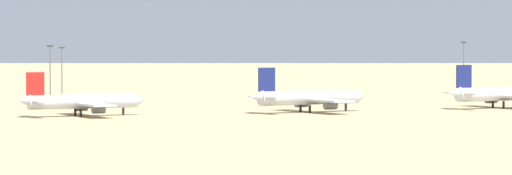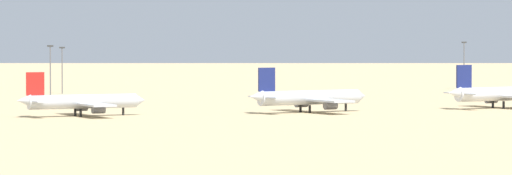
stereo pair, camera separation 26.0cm
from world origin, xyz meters
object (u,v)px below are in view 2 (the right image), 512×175
object	(u,v)px
parked_jet_navy_2	(308,98)
light_pole_west	(62,67)
light_pole_mid	(50,68)
light_pole_east	(464,62)
parked_jet_navy_3	(501,94)
parked_jet_red_1	(82,102)

from	to	relation	value
parked_jet_navy_2	light_pole_west	size ratio (longest dim) A/B	2.22
light_pole_mid	light_pole_east	xyz separation A→B (m)	(155.35, 19.89, 0.36)
parked_jet_navy_2	light_pole_mid	bearing A→B (deg)	103.90
parked_jet_navy_3	light_pole_mid	bearing A→B (deg)	126.48
parked_jet_red_1	parked_jet_navy_3	xyz separation A→B (m)	(110.90, -7.68, 0.31)
parked_jet_red_1	light_pole_mid	bearing A→B (deg)	76.73
parked_jet_red_1	light_pole_west	world-z (taller)	light_pole_west
light_pole_mid	parked_jet_navy_2	bearing A→B (deg)	-69.31
parked_jet_red_1	parked_jet_navy_3	bearing A→B (deg)	-5.77
parked_jet_navy_2	light_pole_mid	distance (m)	105.52
parked_jet_red_1	parked_jet_navy_3	world-z (taller)	parked_jet_navy_3
parked_jet_navy_2	light_pole_mid	xyz separation A→B (m)	(-37.23, 98.58, 5.57)
parked_jet_navy_3	light_pole_west	size ratio (longest dim) A/B	2.27
light_pole_west	parked_jet_navy_2	bearing A→B (deg)	-80.68
light_pole_mid	light_pole_east	size ratio (longest dim) A/B	0.96
light_pole_west	light_pole_east	world-z (taller)	light_pole_east
parked_jet_red_1	light_pole_east	bearing A→B (deg)	30.99
parked_jet_red_1	parked_jet_navy_3	size ratio (longest dim) A/B	0.92
parked_jet_red_1	light_pole_east	world-z (taller)	light_pole_east
parked_jet_navy_3	light_pole_east	world-z (taller)	light_pole_east
light_pole_west	parked_jet_navy_3	bearing A→B (deg)	-60.73
parked_jet_red_1	parked_jet_navy_3	distance (m)	111.17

